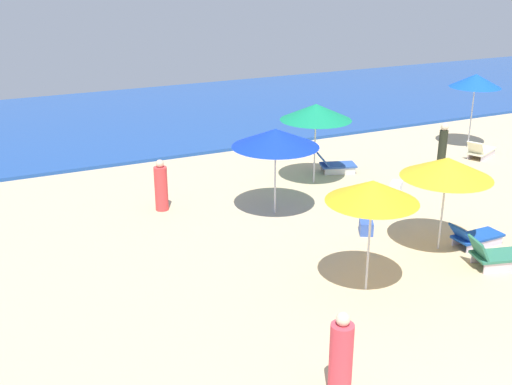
% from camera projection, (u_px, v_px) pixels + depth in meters
% --- Properties ---
extents(ocean, '(60.00, 12.73, 0.12)m').
position_uv_depth(ocean, '(128.00, 119.00, 27.88)').
color(ocean, '#1D489A').
rests_on(ocean, ground_plane).
extents(umbrella_0, '(1.95, 1.95, 2.51)m').
position_uv_depth(umbrella_0, '(372.00, 191.00, 12.88)').
color(umbrella_0, silver).
rests_on(umbrella_0, ground_plane).
extents(umbrella_1, '(2.23, 2.23, 2.56)m').
position_uv_depth(umbrella_1, '(316.00, 112.00, 19.35)').
color(umbrella_1, silver).
rests_on(umbrella_1, ground_plane).
extents(lounge_chair_1_0, '(1.45, 1.02, 0.70)m').
position_uv_depth(lounge_chair_1_0, '(335.00, 165.00, 21.03)').
color(lounge_chair_1_0, silver).
rests_on(lounge_chair_1_0, ground_plane).
extents(umbrella_5, '(1.87, 1.87, 2.78)m').
position_uv_depth(umbrella_5, '(476.00, 81.00, 23.05)').
color(umbrella_5, silver).
rests_on(umbrella_5, ground_plane).
extents(lounge_chair_5_0, '(1.59, 1.12, 0.72)m').
position_uv_depth(lounge_chair_5_0, '(480.00, 151.00, 22.58)').
color(lounge_chair_5_0, silver).
rests_on(lounge_chair_5_0, ground_plane).
extents(umbrella_6, '(2.18, 2.18, 2.37)m').
position_uv_depth(umbrella_6, '(447.00, 168.00, 14.82)').
color(umbrella_6, silver).
rests_on(umbrella_6, ground_plane).
extents(lounge_chair_6_0, '(1.44, 0.62, 0.66)m').
position_uv_depth(lounge_chair_6_0, '(475.00, 237.00, 15.63)').
color(lounge_chair_6_0, silver).
rests_on(lounge_chair_6_0, ground_plane).
extents(lounge_chair_6_1, '(1.54, 1.00, 0.76)m').
position_uv_depth(lounge_chair_6_1, '(498.00, 256.00, 14.56)').
color(lounge_chair_6_1, silver).
rests_on(lounge_chair_6_1, ground_plane).
extents(umbrella_8, '(2.40, 2.40, 2.45)m').
position_uv_depth(umbrella_8, '(276.00, 138.00, 16.97)').
color(umbrella_8, silver).
rests_on(umbrella_8, ground_plane).
extents(beachgoer_1, '(0.39, 0.39, 1.63)m').
position_uv_depth(beachgoer_1, '(442.00, 147.00, 21.09)').
color(beachgoer_1, black).
rests_on(beachgoer_1, ground_plane).
extents(beachgoer_3, '(0.55, 0.55, 1.54)m').
position_uv_depth(beachgoer_3, '(341.00, 357.00, 10.15)').
color(beachgoer_3, '#E7414F').
rests_on(beachgoer_3, ground_plane).
extents(beachgoer_7, '(0.47, 0.47, 1.50)m').
position_uv_depth(beachgoer_7, '(161.00, 187.00, 17.74)').
color(beachgoer_7, '#EB3E40').
rests_on(beachgoer_7, ground_plane).
extents(cooler_box_0, '(0.57, 0.56, 0.35)m').
position_uv_depth(cooler_box_0, '(396.00, 187.00, 19.21)').
color(cooler_box_0, white).
rests_on(cooler_box_0, ground_plane).
extents(cooler_box_1, '(0.54, 0.61, 0.34)m').
position_uv_depth(cooler_box_1, '(366.00, 227.00, 16.39)').
color(cooler_box_1, '#3558BC').
rests_on(cooler_box_1, ground_plane).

